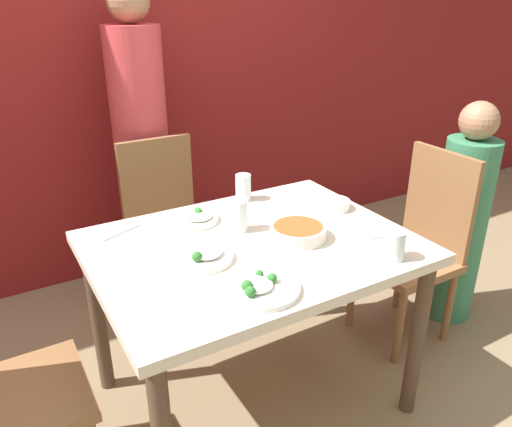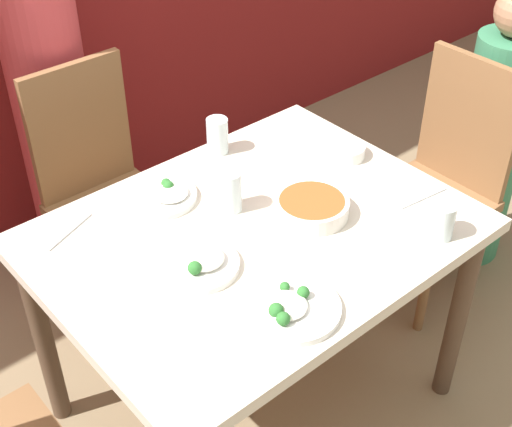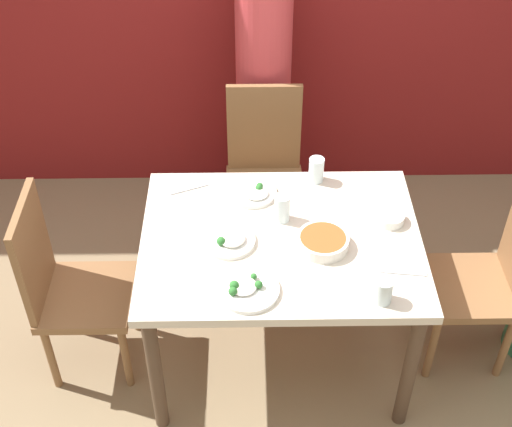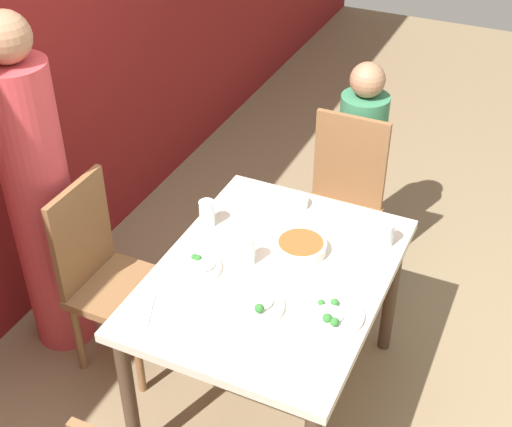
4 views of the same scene
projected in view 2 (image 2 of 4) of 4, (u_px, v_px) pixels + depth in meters
The scene contains 16 objects.
ground_plane at pixel (255, 400), 2.42m from camera, with size 10.00×10.00×0.00m, color #847051.
dining_table at pixel (254, 255), 2.03m from camera, with size 1.16×0.88×0.74m.
chair_adult_spot at pixel (103, 187), 2.58m from camera, with size 0.40×0.40×0.93m.
chair_child_spot at pixel (442, 179), 2.62m from camera, with size 0.40×0.40×0.93m.
person_adult at pixel (48, 83), 2.58m from camera, with size 0.29×0.29×1.66m.
person_child at pixel (490, 142), 2.74m from camera, with size 0.25×0.25×1.14m.
bowl_curry at pixel (312, 207), 2.01m from camera, with size 0.21×0.21×0.05m.
plate_rice_adult at pixel (162, 195), 2.08m from camera, with size 0.22×0.22×0.05m.
plate_rice_child at pixel (199, 263), 1.83m from camera, with size 0.22×0.22×0.05m.
plate_noodles at pixel (290, 307), 1.71m from camera, with size 0.24×0.24×0.06m.
bowl_rice_small at pixel (345, 150), 2.26m from camera, with size 0.13×0.13×0.04m.
glass_water_tall at pixel (441, 220), 1.92m from camera, with size 0.07×0.07×0.11m.
glass_water_short at pixel (230, 191), 2.01m from camera, with size 0.07×0.07×0.12m.
glass_water_center at pixel (217, 136), 2.26m from camera, with size 0.07×0.07×0.12m.
fork_steel at pixel (68, 231), 1.96m from camera, with size 0.17×0.09×0.01m.
spoon_steel at pixel (422, 197), 2.09m from camera, with size 0.18×0.04×0.01m.
Camera 2 is at (-1.00, -1.17, 1.97)m, focal length 50.00 mm.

